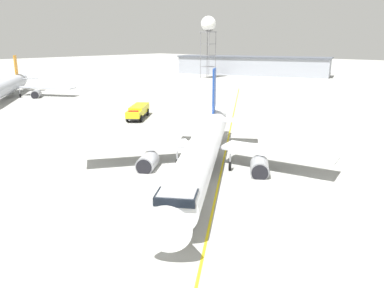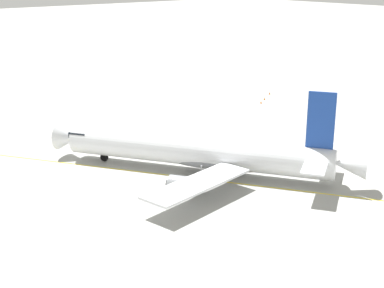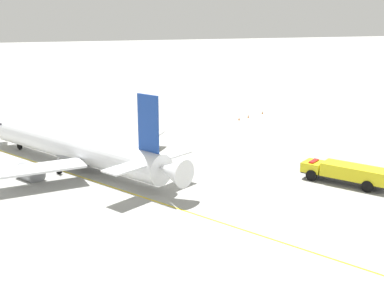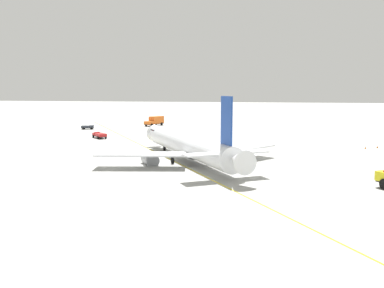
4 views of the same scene
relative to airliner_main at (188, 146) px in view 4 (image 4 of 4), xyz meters
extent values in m
plane|color=#9E9E99|center=(3.61, -3.66, -2.66)|extent=(600.00, 600.00, 0.00)
cylinder|color=white|center=(0.45, 0.28, 0.19)|extent=(31.19, 21.43, 3.83)
cone|color=white|center=(16.06, 10.01, 0.19)|extent=(4.47, 4.67, 3.64)
cone|color=white|center=(-15.40, -9.60, 0.49)|extent=(5.12, 4.88, 3.25)
cube|color=black|center=(14.19, 8.85, 1.05)|extent=(3.76, 4.03, 0.70)
ellipsoid|color=slate|center=(-1.00, -0.63, -0.86)|extent=(12.32, 9.47, 2.11)
cube|color=#193D93|center=(-12.38, -7.72, 5.46)|extent=(2.84, 1.90, 6.71)
cube|color=white|center=(-14.23, -4.75, 0.96)|extent=(5.09, 6.00, 0.20)
cube|color=white|center=(-10.53, -10.68, 0.96)|extent=(5.09, 6.00, 0.20)
cube|color=white|center=(-6.91, 6.34, -0.48)|extent=(6.29, 14.71, 0.28)
cube|color=white|center=(2.65, -8.99, -0.48)|extent=(13.91, 11.54, 0.28)
cylinder|color=gray|center=(-3.78, 5.77, -1.86)|extent=(4.18, 3.78, 2.26)
cylinder|color=black|center=(-2.24, 6.73, -1.86)|extent=(1.14, 1.71, 1.92)
cylinder|color=gray|center=(3.52, -5.93, -1.86)|extent=(4.18, 3.78, 2.26)
cylinder|color=black|center=(5.06, -4.98, -1.86)|extent=(1.14, 1.71, 1.92)
cylinder|color=#9EA0A5|center=(11.54, 7.19, -1.29)|extent=(0.20, 0.20, 1.63)
cylinder|color=black|center=(11.54, 7.19, -2.11)|extent=(1.09, 0.84, 1.10)
cylinder|color=#9EA0A5|center=(-2.76, 2.19, -1.29)|extent=(0.20, 0.20, 1.63)
cylinder|color=black|center=(-2.76, 2.19, -2.11)|extent=(1.09, 0.84, 1.10)
cylinder|color=#9EA0A5|center=(0.75, -3.44, -1.29)|extent=(0.20, 0.20, 1.63)
cylinder|color=black|center=(0.75, -3.44, -2.11)|extent=(1.09, 0.84, 1.10)
cube|color=#232326|center=(65.15, 24.31, -2.06)|extent=(8.22, 4.93, 0.20)
cube|color=orange|center=(62.53, 25.38, -1.46)|extent=(3.12, 3.11, 1.00)
cube|color=black|center=(61.51, 25.80, -1.31)|extent=(0.83, 1.87, 0.56)
cube|color=orange|center=(66.35, 23.81, -0.76)|extent=(5.95, 4.27, 2.40)
cylinder|color=black|center=(62.09, 24.28, -2.16)|extent=(1.03, 0.64, 1.00)
cylinder|color=black|center=(62.99, 26.48, -2.16)|extent=(1.03, 0.64, 1.00)
cylinder|color=black|center=(67.08, 22.23, -2.16)|extent=(1.03, 0.64, 1.00)
cylinder|color=black|center=(67.98, 24.42, -2.16)|extent=(1.03, 0.64, 1.00)
cube|color=#232326|center=(28.80, 28.43, -2.18)|extent=(4.91, 4.79, 0.20)
cube|color=red|center=(30.12, 29.69, -1.75)|extent=(2.47, 2.48, 0.65)
cube|color=black|center=(30.61, 30.17, -1.65)|extent=(1.18, 1.23, 0.36)
cube|color=red|center=(28.16, 27.82, -1.73)|extent=(3.83, 3.78, 0.70)
cube|color=red|center=(30.12, 29.69, -1.33)|extent=(1.37, 1.39, 0.16)
cylinder|color=black|center=(29.45, 30.39, -2.28)|extent=(0.74, 0.73, 0.76)
cylinder|color=black|center=(30.79, 28.99, -2.28)|extent=(0.74, 0.73, 0.76)
cylinder|color=black|center=(26.92, 27.98, -2.28)|extent=(0.74, 0.73, 0.76)
cylinder|color=black|center=(28.26, 26.58, -2.28)|extent=(0.74, 0.73, 0.76)
cube|color=#232326|center=(49.66, 41.14, -2.24)|extent=(2.13, 3.87, 0.20)
cube|color=#2D333D|center=(49.94, 39.89, -1.79)|extent=(1.82, 1.42, 0.70)
cube|color=black|center=(50.03, 39.45, -1.68)|extent=(1.35, 0.37, 0.39)
cube|color=#2D333D|center=(49.52, 41.77, -1.84)|extent=(2.09, 2.65, 0.60)
cylinder|color=black|center=(50.73, 40.06, -2.34)|extent=(0.41, 0.68, 0.64)
cylinder|color=black|center=(49.14, 39.71, -2.34)|extent=(0.41, 0.68, 0.64)
cylinder|color=black|center=(50.21, 42.45, -2.34)|extent=(0.41, 0.68, 0.64)
cylinder|color=black|center=(48.62, 42.11, -2.34)|extent=(0.41, 0.68, 0.64)
cube|color=black|center=(-13.27, -28.07, -0.98)|extent=(1.43, 1.94, 0.67)
cylinder|color=black|center=(-15.27, -27.80, -1.96)|extent=(1.30, 1.05, 1.40)
cube|color=yellow|center=(2.35, 4.18, -2.65)|extent=(150.05, 94.45, 0.01)
cone|color=orange|center=(21.29, -33.45, -2.38)|extent=(0.36, 0.36, 0.55)
cylinder|color=white|center=(21.29, -33.45, -2.35)|extent=(0.22, 0.22, 0.06)
cone|color=orange|center=(22.98, -36.18, -2.38)|extent=(0.36, 0.36, 0.55)
cylinder|color=white|center=(22.98, -36.18, -2.35)|extent=(0.22, 0.22, 0.06)
camera|label=1|loc=(34.74, 27.91, 12.99)|focal=36.00mm
camera|label=2|loc=(-50.82, 43.41, 22.35)|focal=52.25mm
camera|label=3|loc=(-67.98, 4.78, 17.95)|focal=47.26mm
camera|label=4|loc=(-69.16, -13.32, 9.90)|focal=38.78mm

